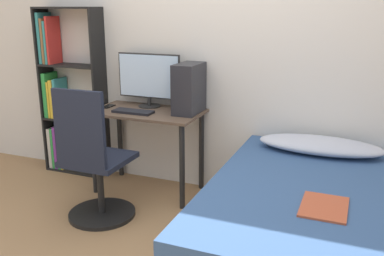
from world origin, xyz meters
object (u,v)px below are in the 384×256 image
(bed, at_px, (304,227))
(monitor, at_px, (149,78))
(pc_tower, at_px, (189,88))
(bookshelf, at_px, (63,97))
(office_chair, at_px, (94,170))
(keyboard, at_px, (133,112))

(bed, bearing_deg, monitor, 151.29)
(bed, xyz_separation_m, pc_tower, (-1.07, 0.73, 0.66))
(bookshelf, xyz_separation_m, pc_tower, (1.34, -0.08, 0.19))
(bed, xyz_separation_m, monitor, (-1.48, 0.81, 0.71))
(office_chair, height_order, bed, office_chair)
(bookshelf, height_order, bed, bookshelf)
(bed, xyz_separation_m, keyboard, (-1.49, 0.55, 0.47))
(bookshelf, relative_size, bed, 0.85)
(office_chair, xyz_separation_m, keyboard, (0.04, 0.52, 0.33))
(office_chair, height_order, pc_tower, pc_tower)
(bookshelf, bearing_deg, office_chair, -41.97)
(monitor, relative_size, keyboard, 1.71)
(office_chair, xyz_separation_m, monitor, (0.06, 0.78, 0.57))
(bookshelf, height_order, monitor, bookshelf)
(bookshelf, bearing_deg, pc_tower, -3.31)
(office_chair, relative_size, keyboard, 3.02)
(keyboard, bearing_deg, office_chair, -94.78)
(office_chair, distance_m, monitor, 0.97)
(bookshelf, bearing_deg, bed, -18.56)
(bed, distance_m, monitor, 1.82)
(office_chair, height_order, keyboard, office_chair)
(bookshelf, distance_m, pc_tower, 1.36)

